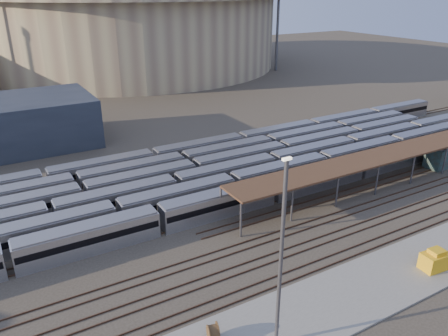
% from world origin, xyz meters
% --- Properties ---
extents(ground, '(420.00, 420.00, 0.00)m').
position_xyz_m(ground, '(0.00, 0.00, 0.00)').
color(ground, '#383026').
rests_on(ground, ground).
extents(apron, '(50.00, 9.00, 0.20)m').
position_xyz_m(apron, '(-5.00, -15.00, 0.10)').
color(apron, gray).
rests_on(apron, ground).
extents(subway_trains, '(126.79, 23.90, 3.60)m').
position_xyz_m(subway_trains, '(0.91, 18.50, 1.80)').
color(subway_trains, silver).
rests_on(subway_trains, ground).
extents(inspection_shed, '(60.30, 6.00, 5.30)m').
position_xyz_m(inspection_shed, '(22.00, 4.00, 4.98)').
color(inspection_shed, '#4F4E53').
rests_on(inspection_shed, ground).
extents(empty_tracks, '(170.00, 9.62, 0.18)m').
position_xyz_m(empty_tracks, '(0.00, -5.00, 0.09)').
color(empty_tracks, '#4C3323').
rests_on(empty_tracks, ground).
extents(stadium, '(124.00, 124.00, 32.50)m').
position_xyz_m(stadium, '(25.00, 140.00, 16.47)').
color(stadium, tan).
rests_on(stadium, ground).
extents(floodlight_2, '(4.00, 1.00, 38.40)m').
position_xyz_m(floodlight_2, '(70.00, 100.00, 20.65)').
color(floodlight_2, '#4F4E53').
rests_on(floodlight_2, ground).
extents(floodlight_3, '(4.00, 1.00, 38.40)m').
position_xyz_m(floodlight_3, '(-10.00, 160.00, 20.65)').
color(floodlight_3, '#4F4E53').
rests_on(floodlight_3, ground).
extents(cable_reel_west, '(1.43, 1.99, 1.79)m').
position_xyz_m(cable_reel_west, '(-20.24, -13.39, 1.09)').
color(cable_reel_west, brown).
rests_on(cable_reel_west, apron).
extents(yard_light_pole, '(0.80, 0.36, 18.79)m').
position_xyz_m(yard_light_pole, '(-15.24, -16.63, 9.68)').
color(yard_light_pole, '#4F4E53').
rests_on(yard_light_pole, apron).
extents(yellow_equipment, '(3.48, 2.36, 2.07)m').
position_xyz_m(yellow_equipment, '(8.04, -16.49, 1.23)').
color(yellow_equipment, gold).
rests_on(yellow_equipment, apron).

